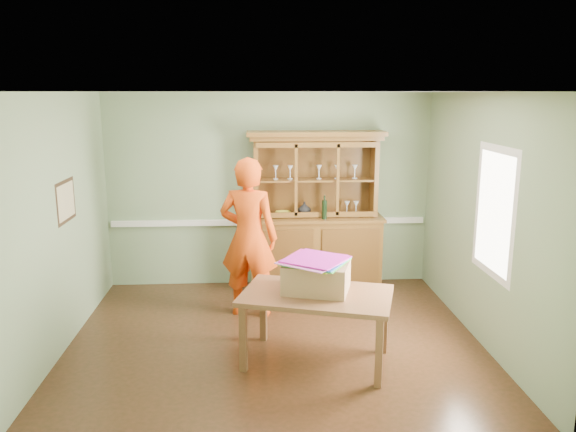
{
  "coord_description": "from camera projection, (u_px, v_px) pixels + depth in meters",
  "views": [
    {
      "loc": [
        -0.21,
        -5.75,
        2.7
      ],
      "look_at": [
        0.17,
        0.4,
        1.33
      ],
      "focal_mm": 35.0,
      "sensor_mm": 36.0,
      "label": 1
    }
  ],
  "objects": [
    {
      "name": "cardboard_box",
      "position": [
        317.0,
        277.0,
        5.63
      ],
      "size": [
        0.75,
        0.66,
        0.29
      ],
      "primitive_type": "cube",
      "rotation": [
        0.0,
        0.0,
        -0.28
      ],
      "color": "#9E7B51",
      "rests_on": "dining_table"
    },
    {
      "name": "ceiling",
      "position": [
        274.0,
        92.0,
        5.62
      ],
      "size": [
        4.5,
        4.5,
        0.0
      ],
      "primitive_type": "plane",
      "rotation": [
        3.14,
        0.0,
        0.0
      ],
      "color": "white",
      "rests_on": "wall_back"
    },
    {
      "name": "chair_rail",
      "position": [
        270.0,
        222.0,
        7.93
      ],
      "size": [
        4.41,
        0.05,
        0.08
      ],
      "primitive_type": "cube",
      "color": "white",
      "rests_on": "wall_back"
    },
    {
      "name": "framed_map",
      "position": [
        66.0,
        201.0,
        6.03
      ],
      "size": [
        0.03,
        0.6,
        0.46
      ],
      "color": "#352315",
      "rests_on": "wall_left"
    },
    {
      "name": "dining_table",
      "position": [
        317.0,
        301.0,
        5.61
      ],
      "size": [
        1.67,
        1.27,
        0.74
      ],
      "rotation": [
        0.0,
        0.0,
        -0.29
      ],
      "color": "brown",
      "rests_on": "floor"
    },
    {
      "name": "person",
      "position": [
        249.0,
        238.0,
        6.77
      ],
      "size": [
        0.81,
        0.63,
        1.95
      ],
      "primitive_type": "imported",
      "rotation": [
        0.0,
        0.0,
        2.89
      ],
      "color": "#EA490E",
      "rests_on": "floor"
    },
    {
      "name": "wall_left",
      "position": [
        57.0,
        226.0,
        5.78
      ],
      "size": [
        0.0,
        4.0,
        4.0
      ],
      "primitive_type": "plane",
      "rotation": [
        1.57,
        0.0,
        1.57
      ],
      "color": "gray",
      "rests_on": "floor"
    },
    {
      "name": "wall_right",
      "position": [
        483.0,
        220.0,
        6.04
      ],
      "size": [
        0.0,
        4.0,
        4.0
      ],
      "primitive_type": "plane",
      "rotation": [
        1.57,
        0.0,
        -1.57
      ],
      "color": "gray",
      "rests_on": "floor"
    },
    {
      "name": "kite_stack",
      "position": [
        315.0,
        261.0,
        5.56
      ],
      "size": [
        0.75,
        0.75,
        0.05
      ],
      "rotation": [
        0.0,
        0.0,
        0.97
      ],
      "color": "#CDFF20",
      "rests_on": "cardboard_box"
    },
    {
      "name": "china_hutch",
      "position": [
        315.0,
        234.0,
        7.78
      ],
      "size": [
        1.86,
        0.61,
        2.18
      ],
      "color": "brown",
      "rests_on": "floor"
    },
    {
      "name": "window_panel",
      "position": [
        494.0,
        212.0,
        5.72
      ],
      "size": [
        0.03,
        0.96,
        1.36
      ],
      "color": "white",
      "rests_on": "wall_right"
    },
    {
      "name": "floor",
      "position": [
        275.0,
        341.0,
        6.2
      ],
      "size": [
        4.5,
        4.5,
        0.0
      ],
      "primitive_type": "plane",
      "color": "#4C2918",
      "rests_on": "ground"
    },
    {
      "name": "wall_back",
      "position": [
        269.0,
        190.0,
        7.86
      ],
      "size": [
        4.5,
        0.0,
        4.5
      ],
      "primitive_type": "plane",
      "rotation": [
        1.57,
        0.0,
        0.0
      ],
      "color": "gray",
      "rests_on": "floor"
    },
    {
      "name": "wall_front",
      "position": [
        285.0,
        287.0,
        3.96
      ],
      "size": [
        4.5,
        0.0,
        4.5
      ],
      "primitive_type": "plane",
      "rotation": [
        -1.57,
        0.0,
        0.0
      ],
      "color": "gray",
      "rests_on": "floor"
    }
  ]
}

